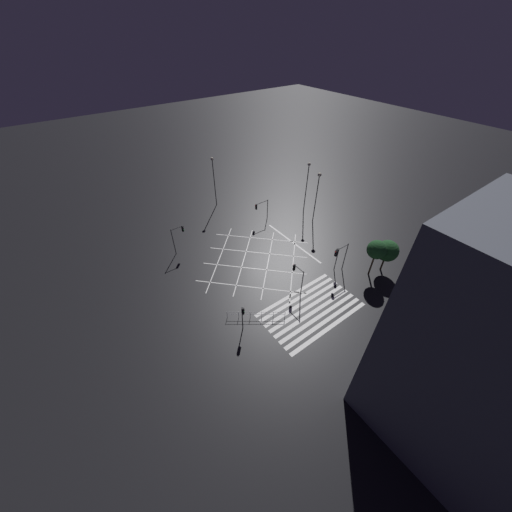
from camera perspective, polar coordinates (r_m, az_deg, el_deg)
ground_plane at (r=41.70m, az=0.00°, el=-0.87°), size 200.00×200.00×0.00m
road_markings at (r=37.56m, az=7.74°, el=-7.13°), size 18.22×23.85×0.01m
traffic_light_median_south at (r=35.49m, az=8.31°, el=-3.59°), size 0.36×1.93×4.24m
traffic_light_ne_main at (r=48.62m, az=1.00°, el=9.75°), size 2.68×0.36×3.72m
traffic_light_se_main at (r=39.22m, az=16.53°, el=0.39°), size 2.55×0.36×4.54m
traffic_light_sw_main at (r=31.74m, az=-2.64°, el=-11.53°), size 0.39×0.36×3.50m
traffic_light_nw_main at (r=42.83m, az=-15.28°, el=4.26°), size 2.00×0.36×4.44m
traffic_light_se_cross at (r=40.07m, az=15.88°, el=0.25°), size 0.36×0.39×3.71m
street_lamp_east at (r=47.78m, az=12.29°, el=13.63°), size 0.61×0.61×8.81m
street_lamp_west at (r=50.41m, az=10.25°, el=14.99°), size 0.52×0.52×9.16m
street_lamp_far at (r=52.40m, az=-8.52°, el=16.21°), size 0.53×0.53×9.10m
street_tree_near at (r=39.91m, az=23.01°, el=1.15°), size 2.51×2.51×5.59m
street_tree_far at (r=41.92m, az=24.79°, el=0.94°), size 2.93×2.93×4.83m
pedestrian_railing at (r=34.06m, az=0.00°, el=-11.52°), size 5.55×4.06×1.05m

